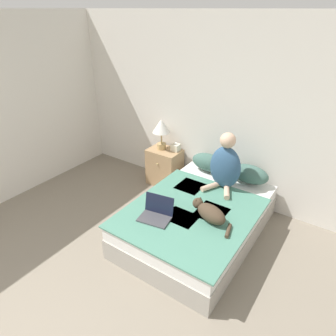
% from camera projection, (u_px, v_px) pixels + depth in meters
% --- Properties ---
extents(wall_back, '(5.80, 0.05, 2.55)m').
position_uv_depth(wall_back, '(218.00, 112.00, 4.17)').
color(wall_back, silver).
rests_on(wall_back, ground_plane).
extents(bed, '(1.39, 1.97, 0.46)m').
position_uv_depth(bed, '(198.00, 220.00, 3.73)').
color(bed, '#9E998E').
rests_on(bed, ground_plane).
extents(pillow_near, '(0.52, 0.26, 0.25)m').
position_uv_depth(pillow_near, '(209.00, 162.00, 4.31)').
color(pillow_near, '#42665B').
rests_on(pillow_near, bed).
extents(pillow_far, '(0.52, 0.26, 0.25)m').
position_uv_depth(pillow_far, '(249.00, 174.00, 4.01)').
color(pillow_far, '#42665B').
rests_on(pillow_far, bed).
extents(person_sitting, '(0.41, 0.40, 0.76)m').
position_uv_depth(person_sitting, '(225.00, 165.00, 3.82)').
color(person_sitting, '#33567A').
rests_on(person_sitting, bed).
extents(cat_tabby, '(0.55, 0.32, 0.20)m').
position_uv_depth(cat_tabby, '(210.00, 213.00, 3.30)').
color(cat_tabby, '#473828').
rests_on(cat_tabby, bed).
extents(laptop_open, '(0.39, 0.33, 0.24)m').
position_uv_depth(laptop_open, '(156.00, 214.00, 3.36)').
color(laptop_open, '#424247').
rests_on(laptop_open, bed).
extents(nightstand, '(0.51, 0.39, 0.60)m').
position_uv_depth(nightstand, '(165.00, 167.00, 4.80)').
color(nightstand, tan).
rests_on(nightstand, ground_plane).
extents(table_lamp, '(0.27, 0.27, 0.48)m').
position_uv_depth(table_lamp, '(161.00, 128.00, 4.54)').
color(table_lamp, tan).
rests_on(table_lamp, nightstand).
extents(tissue_box, '(0.12, 0.12, 0.14)m').
position_uv_depth(tissue_box, '(176.00, 147.00, 4.61)').
color(tissue_box, beige).
rests_on(tissue_box, nightstand).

